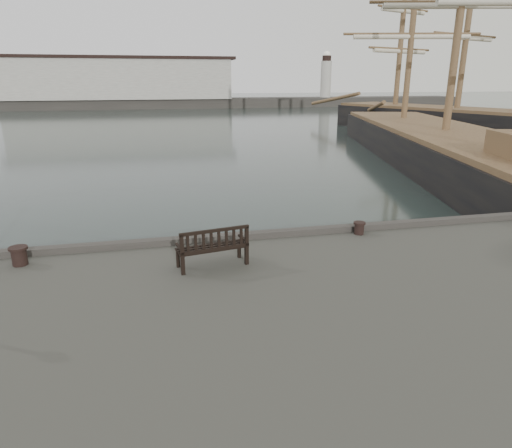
{
  "coord_description": "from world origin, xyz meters",
  "views": [
    {
      "loc": [
        -2.4,
        -12.45,
        6.0
      ],
      "look_at": [
        0.32,
        -0.5,
        2.1
      ],
      "focal_mm": 32.0,
      "sensor_mm": 36.0,
      "label": 1
    }
  ],
  "objects_px": {
    "tall_ship_main": "(443,155)",
    "tall_ship_far": "(455,127)",
    "bollard_right": "(359,228)",
    "bench": "(213,254)",
    "bollard_left": "(19,256)"
  },
  "relations": [
    {
      "from": "bench",
      "to": "tall_ship_far",
      "type": "height_order",
      "value": "tall_ship_far"
    },
    {
      "from": "bench",
      "to": "tall_ship_far",
      "type": "distance_m",
      "value": 48.09
    },
    {
      "from": "tall_ship_main",
      "to": "tall_ship_far",
      "type": "relative_size",
      "value": 1.22
    },
    {
      "from": "tall_ship_main",
      "to": "tall_ship_far",
      "type": "height_order",
      "value": "tall_ship_main"
    },
    {
      "from": "bollard_left",
      "to": "bollard_right",
      "type": "bearing_deg",
      "value": 2.01
    },
    {
      "from": "bollard_left",
      "to": "bollard_right",
      "type": "relative_size",
      "value": 1.28
    },
    {
      "from": "bollard_right",
      "to": "tall_ship_far",
      "type": "height_order",
      "value": "tall_ship_far"
    },
    {
      "from": "bench",
      "to": "bollard_right",
      "type": "bearing_deg",
      "value": 7.27
    },
    {
      "from": "bollard_right",
      "to": "tall_ship_main",
      "type": "distance_m",
      "value": 22.86
    },
    {
      "from": "tall_ship_far",
      "to": "bollard_right",
      "type": "bearing_deg",
      "value": -149.05
    },
    {
      "from": "bench",
      "to": "bollard_left",
      "type": "bearing_deg",
      "value": 155.78
    },
    {
      "from": "bollard_right",
      "to": "tall_ship_main",
      "type": "relative_size",
      "value": 0.01
    },
    {
      "from": "bollard_left",
      "to": "tall_ship_main",
      "type": "bearing_deg",
      "value": 36.38
    },
    {
      "from": "bollard_left",
      "to": "bollard_right",
      "type": "xyz_separation_m",
      "value": [
        9.31,
        0.33,
        -0.05
      ]
    },
    {
      "from": "bollard_right",
      "to": "tall_ship_main",
      "type": "height_order",
      "value": "tall_ship_main"
    }
  ]
}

